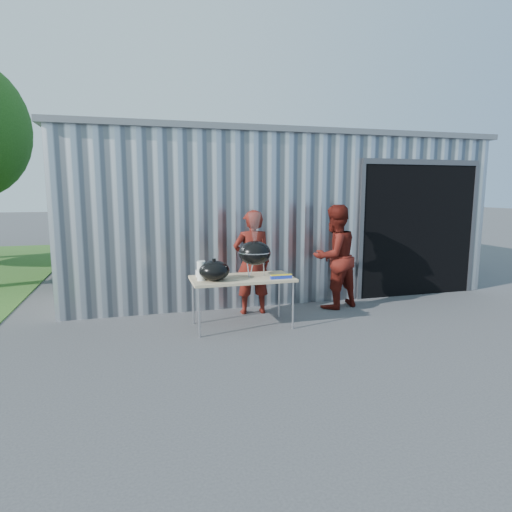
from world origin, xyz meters
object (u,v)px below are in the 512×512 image
object	(u,v)px
person_bystander	(334,257)
kettle_grill	(255,249)
person_cook	(252,262)
folding_table	(242,280)

from	to	relation	value
person_bystander	kettle_grill	bearing A→B (deg)	1.90
kettle_grill	person_bystander	world-z (taller)	person_bystander
person_cook	person_bystander	bearing A→B (deg)	-178.73
kettle_grill	person_bystander	distance (m)	1.69
kettle_grill	person_cook	size ratio (longest dim) A/B	0.55
folding_table	kettle_grill	distance (m)	0.50
folding_table	kettle_grill	bearing A→B (deg)	16.93
kettle_grill	person_bystander	bearing A→B (deg)	19.00
folding_table	person_cook	distance (m)	0.75
kettle_grill	person_bystander	xyz separation A→B (m)	(1.58, 0.54, -0.27)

